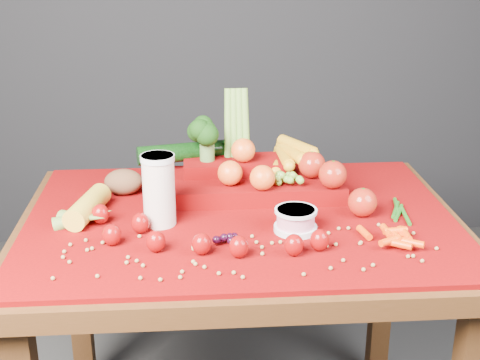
{
  "coord_description": "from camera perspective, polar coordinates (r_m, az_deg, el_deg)",
  "views": [
    {
      "loc": [
        -0.11,
        -1.51,
        1.43
      ],
      "look_at": [
        0.0,
        0.02,
        0.85
      ],
      "focal_mm": 50.0,
      "sensor_mm": 36.0,
      "label": 1
    }
  ],
  "objects": [
    {
      "name": "potato",
      "position": [
        1.81,
        -9.91,
        -0.16
      ],
      "size": [
        0.1,
        0.07,
        0.07
      ],
      "primitive_type": "ellipsoid",
      "color": "#50321D",
      "rests_on": "red_cloth"
    },
    {
      "name": "yogurt_bowl",
      "position": [
        1.57,
        4.77,
        -3.37
      ],
      "size": [
        0.1,
        0.1,
        0.06
      ],
      "rotation": [
        0.0,
        0.0,
        0.21
      ],
      "color": "silver",
      "rests_on": "red_cloth"
    },
    {
      "name": "soybean_scatter",
      "position": [
        1.48,
        0.62,
        -6.05
      ],
      "size": [
        0.84,
        0.24,
        0.01
      ],
      "primitive_type": null,
      "color": "olive",
      "rests_on": "red_cloth"
    },
    {
      "name": "baby_carrot_pile",
      "position": [
        1.56,
        12.53,
        -4.57
      ],
      "size": [
        0.18,
        0.17,
        0.03
      ],
      "primitive_type": null,
      "color": "#E73F08",
      "rests_on": "red_cloth"
    },
    {
      "name": "milk_glass",
      "position": [
        1.59,
        -6.95,
        -0.64
      ],
      "size": [
        0.08,
        0.08,
        0.17
      ],
      "rotation": [
        0.0,
        0.0,
        -0.03
      ],
      "color": "beige",
      "rests_on": "red_cloth"
    },
    {
      "name": "red_cloth",
      "position": [
        1.66,
        0.05,
        -3.28
      ],
      "size": [
        1.05,
        0.75,
        0.01
      ],
      "primitive_type": "cube",
      "color": "#6D0303",
      "rests_on": "table"
    },
    {
      "name": "produce_mound",
      "position": [
        1.79,
        0.84,
        0.67
      ],
      "size": [
        0.61,
        0.35,
        0.27
      ],
      "color": "#6D0303",
      "rests_on": "red_cloth"
    },
    {
      "name": "strawberry_scatter",
      "position": [
        1.52,
        -4.27,
        -4.37
      ],
      "size": [
        0.54,
        0.28,
        0.05
      ],
      "color": "maroon",
      "rests_on": "red_cloth"
    },
    {
      "name": "corn_ear",
      "position": [
        1.65,
        -13.13,
        -2.88
      ],
      "size": [
        0.22,
        0.25,
        0.06
      ],
      "rotation": [
        0.0,
        0.0,
        1.33
      ],
      "color": "gold",
      "rests_on": "red_cloth"
    },
    {
      "name": "green_bean_pile",
      "position": [
        1.72,
        13.07,
        -2.62
      ],
      "size": [
        0.14,
        0.12,
        0.01
      ],
      "primitive_type": null,
      "color": "#1B5C15",
      "rests_on": "red_cloth"
    },
    {
      "name": "dark_grape_cluster",
      "position": [
        1.51,
        -1.26,
        -5.05
      ],
      "size": [
        0.06,
        0.05,
        0.03
      ],
      "primitive_type": null,
      "color": "black",
      "rests_on": "red_cloth"
    },
    {
      "name": "table",
      "position": [
        1.7,
        0.05,
        -6.38
      ],
      "size": [
        1.1,
        0.8,
        0.75
      ],
      "color": "#361F0C",
      "rests_on": "ground"
    }
  ]
}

